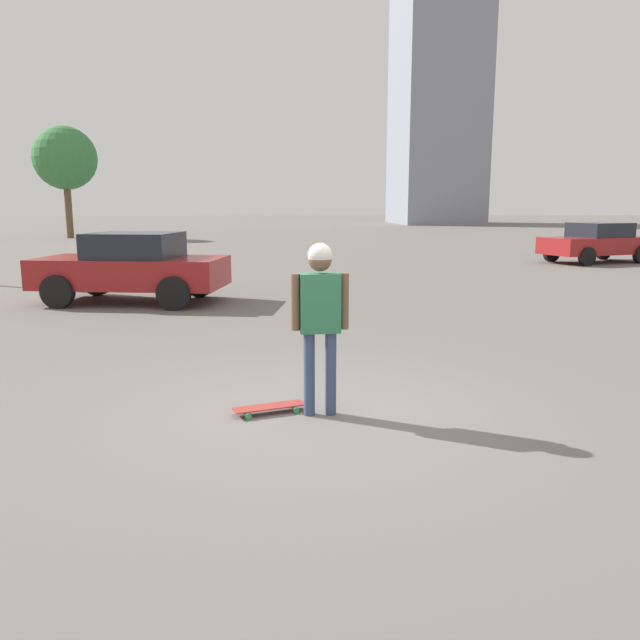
{
  "coord_description": "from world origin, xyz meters",
  "views": [
    {
      "loc": [
        -6.23,
        0.51,
        2.18
      ],
      "look_at": [
        0.0,
        0.0,
        1.01
      ],
      "focal_mm": 35.0,
      "sensor_mm": 36.0,
      "label": 1
    }
  ],
  "objects_px": {
    "person": "(320,306)",
    "skateboard": "(269,407)",
    "car_parked_near": "(133,266)",
    "car_parked_far": "(597,242)"
  },
  "relations": [
    {
      "from": "person",
      "to": "skateboard",
      "type": "bearing_deg",
      "value": 167.89
    },
    {
      "from": "car_parked_near",
      "to": "car_parked_far",
      "type": "relative_size",
      "value": 0.96
    },
    {
      "from": "car_parked_near",
      "to": "car_parked_far",
      "type": "height_order",
      "value": "car_parked_near"
    },
    {
      "from": "skateboard",
      "to": "car_parked_near",
      "type": "xyz_separation_m",
      "value": [
        7.79,
        3.0,
        0.74
      ]
    },
    {
      "from": "person",
      "to": "car_parked_far",
      "type": "xyz_separation_m",
      "value": [
        16.24,
        -11.75,
        -0.39
      ]
    },
    {
      "from": "skateboard",
      "to": "car_parked_far",
      "type": "bearing_deg",
      "value": -144.73
    },
    {
      "from": "skateboard",
      "to": "car_parked_far",
      "type": "relative_size",
      "value": 0.18
    },
    {
      "from": "car_parked_far",
      "to": "car_parked_near",
      "type": "bearing_deg",
      "value": 11.68
    },
    {
      "from": "person",
      "to": "skateboard",
      "type": "height_order",
      "value": "person"
    },
    {
      "from": "person",
      "to": "car_parked_near",
      "type": "distance_m",
      "value": 8.65
    }
  ]
}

